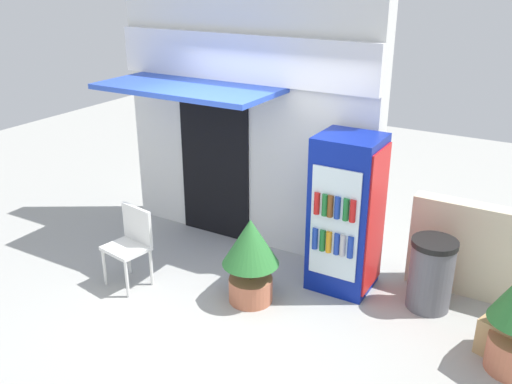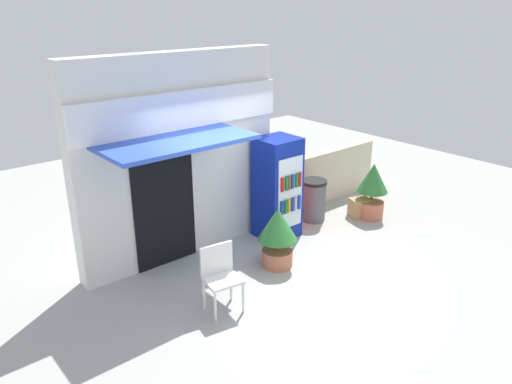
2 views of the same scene
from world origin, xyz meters
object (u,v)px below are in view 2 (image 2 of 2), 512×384
Objects in this scene: potted_plant_near_shop at (278,232)px; cardboard_box at (359,208)px; drink_cooler at (278,188)px; trash_bin at (313,200)px; plastic_chair at (220,273)px; potted_plant_curbside at (372,187)px.

potted_plant_near_shop is 2.54m from cardboard_box.
drink_cooler is at bearing 166.11° from cardboard_box.
trash_bin reaches higher than cardboard_box.
trash_bin is (1.69, 0.85, -0.17)m from potted_plant_near_shop.
plastic_chair is 4.01m from potted_plant_curbside.
potted_plant_near_shop reaches higher than plastic_chair.
potted_plant_curbside is (1.88, -0.58, -0.27)m from drink_cooler.
potted_plant_curbside is 1.36× the size of trash_bin.
cardboard_box is (-0.14, 0.15, -0.43)m from potted_plant_curbside.
cardboard_box is (0.78, -0.48, -0.22)m from trash_bin.
potted_plant_near_shop reaches higher than cardboard_box.
drink_cooler is at bearing -177.27° from trash_bin.
plastic_chair is at bearing -158.54° from trash_bin.
plastic_chair is at bearing -169.34° from cardboard_box.
trash_bin is at bearing 145.66° from potted_plant_curbside.
potted_plant_near_shop is at bearing -132.59° from drink_cooler.
plastic_chair is 1.40m from potted_plant_near_shop.
potted_plant_curbside reaches higher than plastic_chair.
potted_plant_near_shop is 0.90× the size of potted_plant_curbside.
trash_bin is (0.96, 0.05, -0.49)m from drink_cooler.
plastic_chair is at bearing -171.87° from potted_plant_curbside.
drink_cooler is 1.83× the size of potted_plant_near_shop.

